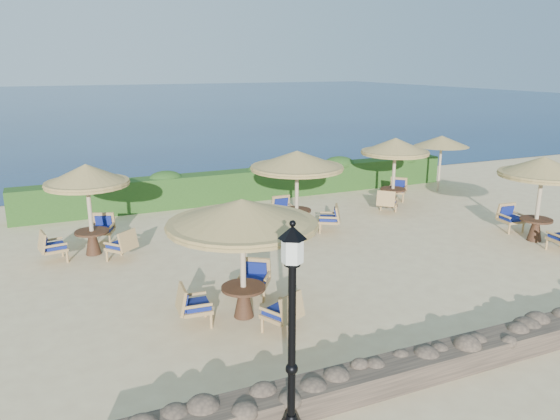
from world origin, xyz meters
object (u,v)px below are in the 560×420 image
(cafe_set_4, at_px, (395,156))
(cafe_set_1, at_px, (542,179))
(lamp_post, at_px, (292,346))
(extra_parasol, at_px, (442,141))
(cafe_set_3, at_px, (297,172))
(cafe_set_0, at_px, (242,230))
(cafe_set_2, at_px, (88,194))

(cafe_set_4, bearing_deg, cafe_set_1, -73.32)
(lamp_post, height_order, cafe_set_1, lamp_post)
(extra_parasol, distance_m, cafe_set_3, 8.43)
(extra_parasol, relative_size, cafe_set_1, 0.84)
(cafe_set_0, distance_m, cafe_set_3, 6.52)
(cafe_set_3, xyz_separation_m, cafe_set_4, (4.72, 1.29, 0.00))
(lamp_post, height_order, cafe_set_3, lamp_post)
(cafe_set_0, relative_size, cafe_set_1, 1.13)
(lamp_post, height_order, cafe_set_2, lamp_post)
(extra_parasol, distance_m, cafe_set_0, 14.21)
(cafe_set_0, bearing_deg, cafe_set_1, 7.21)
(lamp_post, bearing_deg, extra_parasol, 43.60)
(cafe_set_3, bearing_deg, lamp_post, -116.02)
(extra_parasol, xyz_separation_m, cafe_set_3, (-8.01, -2.60, -0.21))
(cafe_set_0, xyz_separation_m, cafe_set_2, (-2.59, 5.55, -0.21))
(lamp_post, relative_size, cafe_set_4, 1.25)
(cafe_set_2, height_order, cafe_set_3, same)
(cafe_set_0, relative_size, cafe_set_2, 1.18)
(extra_parasol, bearing_deg, cafe_set_1, -104.48)
(cafe_set_3, bearing_deg, cafe_set_1, -32.43)
(lamp_post, height_order, cafe_set_0, lamp_post)
(cafe_set_1, bearing_deg, lamp_post, -153.66)
(cafe_set_2, relative_size, cafe_set_4, 1.03)
(extra_parasol, height_order, cafe_set_3, cafe_set_3)
(cafe_set_1, distance_m, cafe_set_4, 5.53)
(cafe_set_3, bearing_deg, cafe_set_2, 177.64)
(lamp_post, bearing_deg, cafe_set_2, 100.61)
(lamp_post, distance_m, cafe_set_4, 14.18)
(lamp_post, distance_m, cafe_set_1, 12.16)
(extra_parasol, relative_size, cafe_set_4, 0.91)
(extra_parasol, relative_size, cafe_set_0, 0.75)
(cafe_set_2, distance_m, cafe_set_3, 6.41)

